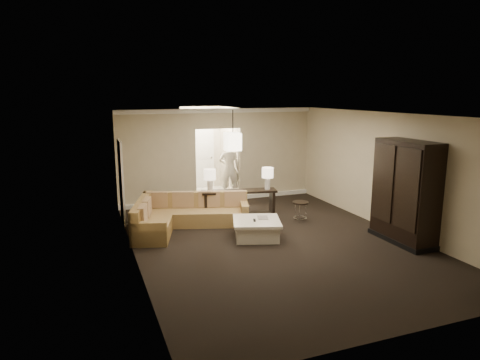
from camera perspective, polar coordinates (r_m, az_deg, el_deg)
name	(u,v)px	position (r m, az deg, el deg)	size (l,w,h in m)	color
ground	(274,242)	(9.61, 4.56, -8.24)	(8.00, 8.00, 0.00)	black
wall_back	(218,155)	(12.91, -2.89, 3.30)	(6.00, 0.04, 2.80)	beige
wall_front	(407,238)	(5.99, 21.36, -7.25)	(6.00, 0.04, 2.80)	beige
wall_left	(133,191)	(8.42, -14.10, -1.48)	(0.04, 8.00, 2.80)	beige
wall_right	(389,171)	(10.84, 19.21, 1.08)	(0.04, 8.00, 2.80)	beige
ceiling	(276,115)	(9.06, 4.85, 8.67)	(6.00, 8.00, 0.02)	silver
crown_molding	(219,111)	(12.74, -2.88, 9.20)	(6.00, 0.10, 0.12)	white
baseboard	(219,199)	(13.12, -2.76, -2.53)	(6.00, 0.10, 0.12)	white
side_door	(121,181)	(11.23, -15.54, -0.17)	(0.05, 0.90, 2.10)	white
foyer	(206,153)	(14.19, -4.54, 3.62)	(1.44, 2.02, 2.80)	white
sectional_sofa	(182,215)	(10.54, -7.80, -4.71)	(3.13, 2.25, 0.79)	brown
coffee_table	(257,228)	(9.80, 2.22, -6.47)	(1.32, 1.32, 0.44)	white
console_table	(239,202)	(11.21, -0.12, -2.90)	(2.01, 0.82, 0.76)	black
armoire	(405,194)	(10.00, 21.18, -1.77)	(0.67, 1.57, 2.26)	black
drink_table	(300,207)	(11.09, 8.06, -3.62)	(0.41, 0.41, 0.51)	black
table_lamp_left	(210,177)	(10.97, -4.03, 0.45)	(0.30, 0.30, 0.58)	silver
table_lamp_right	(268,175)	(11.20, 3.70, 0.69)	(0.30, 0.30, 0.58)	silver
pendant_light	(233,142)	(11.62, -0.95, 5.14)	(0.38, 0.38, 1.09)	black
person	(229,166)	(13.39, -1.43, 1.88)	(0.72, 0.48, 2.00)	#EDE3C8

